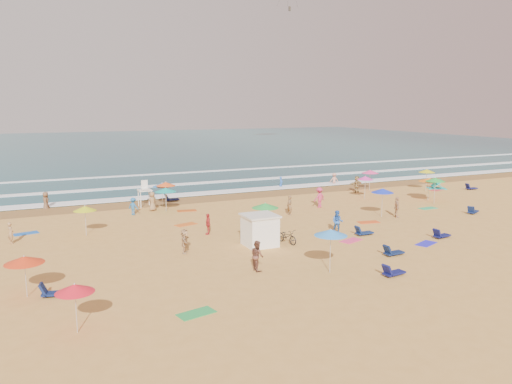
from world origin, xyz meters
name	(u,v)px	position (x,y,z in m)	size (l,w,h in m)	color
ground	(260,224)	(0.00, 0.00, 0.00)	(220.00, 220.00, 0.00)	gold
ocean	(106,147)	(0.00, 84.00, 0.00)	(220.00, 140.00, 0.18)	#0C4756
wet_sand	(208,198)	(0.00, 12.50, 0.01)	(220.00, 220.00, 0.00)	olive
surf_foam	(184,185)	(0.00, 21.32, 0.10)	(200.00, 18.70, 0.05)	white
cabana	(260,231)	(-2.57, -5.43, 1.00)	(2.00, 2.00, 2.00)	white
cabana_roof	(260,215)	(-2.57, -5.43, 2.06)	(2.20, 2.20, 0.12)	silver
bicycle	(287,236)	(-0.67, -5.73, 0.49)	(0.65, 1.88, 0.99)	black
lifeguard_stand	(145,196)	(-6.76, 10.91, 1.05)	(1.20, 1.20, 2.10)	white
beach_umbrellas	(280,196)	(1.89, 0.32, 2.12)	(49.08, 26.40, 0.79)	green
loungers	(359,227)	(6.16, -4.52, 0.17)	(45.58, 27.24, 0.34)	#0E1B4A
towels	(273,230)	(0.16, -2.02, 0.01)	(50.55, 23.04, 0.03)	red
popup_tents	(486,193)	(25.43, 0.57, 0.60)	(3.03, 16.34, 1.20)	#C62C4C
beachgoers	(248,207)	(0.21, 2.97, 0.82)	(39.17, 26.36, 2.14)	tan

